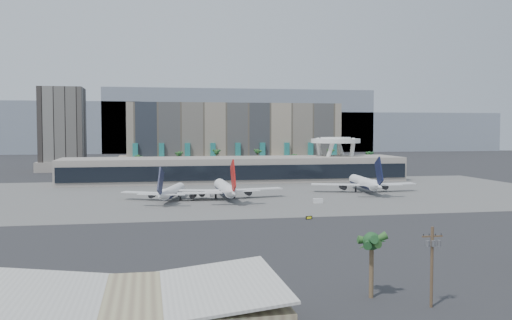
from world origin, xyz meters
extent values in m
plane|color=#232326|center=(0.00, 0.00, 0.00)|extent=(900.00, 900.00, 0.00)
cube|color=#5B5B59|center=(0.00, 55.00, 0.03)|extent=(260.00, 130.00, 0.06)
cube|color=gray|center=(-180.00, 470.00, 27.50)|extent=(260.00, 60.00, 55.00)
cube|color=gray|center=(60.00, 470.00, 35.00)|extent=(300.00, 60.00, 70.00)
cube|color=gray|center=(260.00, 470.00, 22.50)|extent=(220.00, 60.00, 45.00)
cube|color=tan|center=(10.00, 175.00, 21.00)|extent=(130.00, 22.00, 42.00)
cube|color=tan|center=(10.00, 173.00, 5.00)|extent=(140.00, 30.00, 10.00)
cube|color=#237975|center=(-50.00, 163.00, 9.00)|extent=(3.00, 2.00, 18.00)
cube|color=#237975|center=(-35.00, 163.00, 9.00)|extent=(3.00, 2.00, 18.00)
cube|color=#237975|center=(-20.00, 163.00, 9.00)|extent=(3.00, 2.00, 18.00)
cube|color=#237975|center=(-5.00, 163.00, 9.00)|extent=(3.00, 2.00, 18.00)
cube|color=#237975|center=(10.00, 163.00, 9.00)|extent=(3.00, 2.00, 18.00)
cube|color=#237975|center=(25.00, 163.00, 9.00)|extent=(3.00, 2.00, 18.00)
cube|color=#237975|center=(40.00, 163.00, 9.00)|extent=(3.00, 2.00, 18.00)
cube|color=#237975|center=(55.00, 163.00, 9.00)|extent=(3.00, 2.00, 18.00)
cube|color=#237975|center=(70.00, 163.00, 9.00)|extent=(3.00, 2.00, 18.00)
cube|color=black|center=(-95.00, 200.00, 26.00)|extent=(26.00, 26.00, 52.00)
cube|color=#A59D91|center=(-95.00, 200.00, 3.00)|extent=(30.00, 30.00, 6.00)
cube|color=#A59D91|center=(0.00, 110.00, 6.00)|extent=(170.00, 32.00, 12.00)
cube|color=black|center=(0.00, 93.80, 5.50)|extent=(168.00, 0.60, 7.00)
cube|color=black|center=(0.00, 110.00, 13.25)|extent=(170.00, 12.00, 2.50)
cylinder|color=white|center=(61.36, 122.36, 11.00)|extent=(6.98, 6.99, 21.89)
cylinder|color=white|center=(48.64, 122.36, 11.00)|extent=(6.98, 6.99, 21.89)
cylinder|color=white|center=(48.64, 109.64, 11.00)|extent=(6.98, 6.99, 21.89)
cylinder|color=white|center=(61.36, 109.64, 11.00)|extent=(6.98, 6.99, 21.89)
cylinder|color=white|center=(55.00, 116.00, 20.00)|extent=(26.00, 26.00, 2.20)
cylinder|color=white|center=(55.00, 116.00, 21.30)|extent=(16.00, 16.00, 1.20)
cylinder|color=brown|center=(-70.00, 145.00, 6.00)|extent=(0.70, 0.70, 12.00)
sphere|color=#1F4F26|center=(-70.00, 145.00, 11.70)|extent=(2.80, 2.80, 2.80)
cylinder|color=brown|center=(-48.00, 145.00, 6.00)|extent=(0.70, 0.70, 12.00)
sphere|color=#1F4F26|center=(-48.00, 145.00, 11.70)|extent=(2.80, 2.80, 2.80)
cylinder|color=brown|center=(-26.00, 145.00, 6.00)|extent=(0.70, 0.70, 12.00)
sphere|color=#1F4F26|center=(-26.00, 145.00, 11.70)|extent=(2.80, 2.80, 2.80)
cylinder|color=brown|center=(-5.00, 145.00, 6.00)|extent=(0.70, 0.70, 12.00)
sphere|color=#1F4F26|center=(-5.00, 145.00, 11.70)|extent=(2.80, 2.80, 2.80)
cylinder|color=brown|center=(18.00, 145.00, 6.00)|extent=(0.70, 0.70, 12.00)
sphere|color=#1F4F26|center=(18.00, 145.00, 11.70)|extent=(2.80, 2.80, 2.80)
cylinder|color=brown|center=(40.00, 145.00, 6.00)|extent=(0.70, 0.70, 12.00)
sphere|color=#1F4F26|center=(40.00, 145.00, 11.70)|extent=(2.80, 2.80, 2.80)
cylinder|color=brown|center=(62.00, 145.00, 6.00)|extent=(0.70, 0.70, 12.00)
sphere|color=#1F4F26|center=(62.00, 145.00, 11.70)|extent=(2.80, 2.80, 2.80)
cylinder|color=brown|center=(85.00, 145.00, 6.00)|extent=(0.70, 0.70, 12.00)
sphere|color=#1F4F26|center=(85.00, 145.00, 11.70)|extent=(2.80, 2.80, 2.80)
cube|color=#8A795C|center=(-45.00, -102.00, 3.00)|extent=(36.00, 22.00, 6.00)
cube|color=silver|center=(-54.00, -102.00, 6.40)|extent=(18.65, 22.60, 2.30)
cube|color=silver|center=(-36.00, -102.00, 6.40)|extent=(18.65, 22.60, 2.30)
cylinder|color=#4C3826|center=(-2.00, -96.00, 6.00)|extent=(0.44, 0.44, 12.00)
cube|color=#4C3826|center=(-2.00, -96.00, 10.60)|extent=(3.20, 0.22, 0.22)
cylinder|color=slate|center=(-2.90, -96.35, 9.60)|extent=(0.56, 0.56, 0.90)
cylinder|color=slate|center=(-2.00, -96.35, 9.60)|extent=(0.56, 0.56, 0.90)
cylinder|color=slate|center=(-1.10, -96.35, 9.60)|extent=(0.56, 0.56, 0.90)
cylinder|color=black|center=(-3.40, -96.00, 10.85)|extent=(0.12, 0.12, 0.30)
cylinder|color=black|center=(-0.60, -96.00, 10.85)|extent=(0.12, 0.12, 0.30)
cylinder|color=white|center=(-34.03, 38.54, 3.44)|extent=(10.50, 26.14, 3.82)
cylinder|color=black|center=(-34.03, 38.54, 3.29)|extent=(10.29, 25.61, 3.74)
cone|color=white|center=(-30.12, 52.95, 3.44)|extent=(4.81, 5.15, 3.82)
cone|color=white|center=(-38.44, 22.29, 3.72)|extent=(5.93, 9.29, 3.82)
cube|color=white|center=(-44.41, 40.37, 2.86)|extent=(17.03, 11.25, 0.33)
cube|color=white|center=(-24.14, 34.87, 2.86)|extent=(17.37, 4.76, 0.33)
cylinder|color=black|center=(-41.52, 40.08, 1.91)|extent=(3.03, 4.24, 2.10)
cylinder|color=black|center=(-26.78, 36.08, 1.91)|extent=(3.03, 4.24, 2.10)
cube|color=black|center=(-38.81, 20.91, 8.69)|extent=(2.73, 8.49, 10.05)
cube|color=white|center=(-42.83, 22.49, 4.20)|extent=(7.85, 4.94, 0.24)
cube|color=white|center=(-34.54, 20.24, 4.20)|extent=(7.84, 3.04, 0.24)
cylinder|color=black|center=(-31.37, 48.34, 0.76)|extent=(0.48, 0.48, 1.53)
cylinder|color=black|center=(-37.23, 38.42, 0.76)|extent=(0.67, 0.67, 1.53)
cylinder|color=black|center=(-31.33, 36.82, 0.76)|extent=(0.67, 0.67, 1.53)
cylinder|color=white|center=(-14.36, 41.12, 4.00)|extent=(4.54, 30.32, 4.44)
cylinder|color=black|center=(-14.36, 41.12, 3.83)|extent=(4.45, 29.71, 4.35)
cone|color=white|center=(-14.41, 58.49, 4.00)|extent=(4.46, 5.01, 4.44)
cone|color=white|center=(-14.29, 21.53, 4.33)|extent=(4.48, 10.01, 4.44)
cube|color=white|center=(-26.57, 39.97, 3.33)|extent=(20.48, 8.44, 0.39)
cube|color=white|center=(-2.14, 40.05, 3.33)|extent=(20.48, 8.56, 0.39)
cylinder|color=black|center=(-23.24, 40.54, 2.22)|extent=(2.46, 4.45, 2.44)
cylinder|color=black|center=(-5.47, 40.60, 2.22)|extent=(2.46, 4.45, 2.44)
cube|color=#9E1512|center=(-14.29, 19.86, 10.11)|extent=(0.59, 10.09, 11.69)
cube|color=white|center=(-19.29, 20.40, 4.89)|extent=(9.14, 3.63, 0.28)
cube|color=white|center=(-9.29, 20.43, 4.89)|extent=(9.14, 3.68, 0.28)
cylinder|color=black|center=(-14.40, 52.94, 0.89)|extent=(0.56, 0.56, 1.78)
cylinder|color=black|center=(-17.91, 40.00, 0.89)|extent=(0.78, 0.78, 1.78)
cylinder|color=black|center=(-10.80, 40.02, 0.89)|extent=(0.78, 0.78, 1.78)
cylinder|color=white|center=(45.63, 52.16, 3.97)|extent=(7.30, 30.38, 4.41)
cylinder|color=black|center=(45.63, 52.16, 3.81)|extent=(7.15, 29.77, 4.32)
cone|color=white|center=(47.30, 69.33, 3.97)|extent=(4.87, 5.37, 4.41)
cone|color=white|center=(43.75, 32.79, 4.30)|extent=(5.35, 10.31, 4.41)
cube|color=white|center=(33.44, 52.23, 3.31)|extent=(20.26, 10.19, 0.39)
cube|color=white|center=(57.60, 49.89, 3.31)|extent=(20.23, 6.62, 0.39)
cylinder|color=black|center=(36.79, 52.46, 2.21)|extent=(2.84, 4.63, 2.43)
cylinder|color=black|center=(54.36, 50.76, 2.21)|extent=(2.84, 4.63, 2.43)
cube|color=black|center=(43.59, 31.14, 10.04)|extent=(1.52, 10.03, 11.62)
cube|color=white|center=(38.70, 32.17, 4.85)|extent=(9.15, 4.43, 0.28)
cube|color=white|center=(48.58, 31.21, 4.85)|extent=(8.92, 2.80, 0.28)
cylinder|color=black|center=(46.76, 63.84, 0.88)|extent=(0.55, 0.55, 1.77)
cylinder|color=black|center=(42.01, 51.40, 0.88)|extent=(0.77, 0.77, 1.77)
cylinder|color=black|center=(49.03, 50.72, 0.88)|extent=(0.77, 0.77, 1.77)
cube|color=silver|center=(-21.53, 48.05, 1.20)|extent=(5.33, 3.53, 2.39)
cube|color=silver|center=(16.17, 20.36, 0.84)|extent=(3.40, 2.10, 1.68)
cube|color=black|center=(3.07, -13.53, 0.48)|extent=(2.12, 0.94, 0.97)
cube|color=gold|center=(3.07, -13.71, 0.48)|extent=(1.49, 0.53, 0.58)
cylinder|color=black|center=(2.30, -13.53, 0.29)|extent=(0.12, 0.12, 0.58)
cylinder|color=black|center=(3.85, -13.53, 0.29)|extent=(0.12, 0.12, 0.58)
cylinder|color=brown|center=(-8.89, -89.81, 4.62)|extent=(0.70, 0.70, 9.23)
sphere|color=#1F4F26|center=(-8.89, -89.81, 8.93)|extent=(2.80, 2.80, 2.80)
camera|label=1|loc=(-43.00, -172.60, 26.40)|focal=40.00mm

